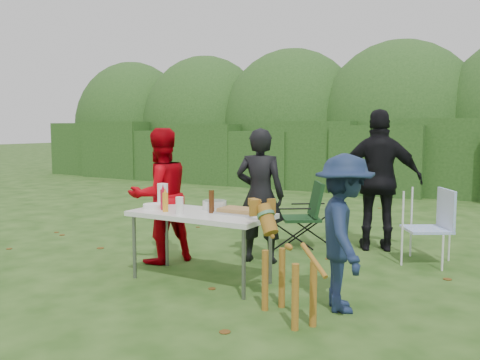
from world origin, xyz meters
The scene contains 20 objects.
ground centered at (0.00, 0.00, 0.00)m, with size 80.00×80.00×0.00m, color #1E4211.
hedge_row centered at (0.00, 8.00, 0.85)m, with size 22.00×1.40×1.70m, color #23471C.
shrub_backdrop centered at (0.00, 9.60, 1.60)m, with size 20.00×2.60×3.20m, color #3D6628.
folding_table centered at (0.24, -0.29, 0.69)m, with size 1.50×0.70×0.74m.
person_cook centered at (0.42, 0.72, 0.81)m, with size 0.59×0.39×1.62m, color black.
person_red_jacket centered at (-0.62, 0.11, 0.81)m, with size 0.79×0.61×1.62m, color #AE000A.
person_black_puffy centered at (1.50, 2.03, 0.93)m, with size 1.10×0.46×1.87m, color black.
child centered at (1.82, -0.35, 0.70)m, with size 0.91×0.52×1.40m, color #172545.
dog centered at (1.49, -0.79, 0.47)m, with size 1.00×0.40×0.95m, color #966320, non-canonical shape.
camping_chair centered at (0.55, 1.66, 0.45)m, with size 0.56×0.56×0.90m, color #163819, non-canonical shape.
lawn_chair centered at (2.18, 1.65, 0.45)m, with size 0.54×0.54×0.91m, color #5886E6, non-canonical shape.
food_tray centered at (0.63, -0.15, 0.75)m, with size 0.45×0.30×0.02m, color #B7B7BA.
focaccia_bread centered at (0.63, -0.15, 0.78)m, with size 0.40×0.26×0.04m, color #A97D45.
mustard_bottle centered at (-0.10, -0.44, 0.84)m, with size 0.06×0.06×0.20m, color orange.
ketchup_bottle centered at (-0.20, -0.36, 0.85)m, with size 0.06×0.06×0.22m, color red.
beer_bottle centered at (0.37, -0.27, 0.86)m, with size 0.06×0.06×0.24m, color #47230F.
paper_towel_roll centered at (-0.35, -0.18, 0.87)m, with size 0.12×0.12×0.26m, color white.
cup_stack centered at (0.12, -0.50, 0.83)m, with size 0.08×0.08×0.18m, color white.
pasta_bowl centered at (0.28, -0.07, 0.79)m, with size 0.26×0.26×0.10m, color silver.
plate_stack centered at (-0.35, -0.34, 0.77)m, with size 0.24×0.24×0.05m, color white.
Camera 1 is at (3.24, -4.64, 1.64)m, focal length 38.00 mm.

